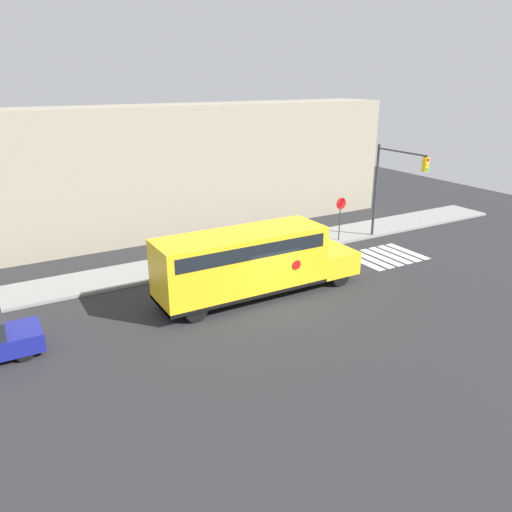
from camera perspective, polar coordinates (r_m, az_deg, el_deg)
ground_plane at (r=23.30m, az=2.01°, el=-5.22°), size 60.00×60.00×0.00m
sidewalk_strip at (r=28.57m, az=-4.89°, el=-0.28°), size 44.00×3.00×0.15m
building_backdrop at (r=33.35m, az=-9.95°, el=9.59°), size 32.00×4.00×8.20m
crosswalk_stripes at (r=29.99m, az=14.60°, el=-0.02°), size 4.00×3.20×0.01m
school_bus at (r=23.11m, az=-0.78°, el=-0.51°), size 10.15×2.57×3.23m
stop_sign at (r=31.38m, az=9.62°, el=4.88°), size 0.73×0.10×2.88m
traffic_light at (r=31.64m, az=15.16°, el=8.42°), size 0.28×3.98×5.97m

